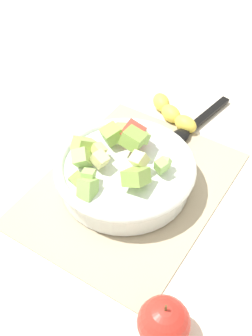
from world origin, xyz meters
TOP-DOWN VIEW (x-y plane):
  - ground_plane at (0.00, 0.00)m, footprint 2.40×2.40m
  - placemat at (0.00, 0.00)m, footprint 0.42×0.32m
  - salad_bowl at (0.00, 0.01)m, footprint 0.27×0.27m
  - serving_spoon at (0.22, -0.02)m, footprint 0.21×0.06m
  - whole_apple at (-0.22, -0.19)m, footprint 0.08×0.08m
  - banana_whole at (0.23, 0.03)m, footprint 0.09×0.15m

SIDE VIEW (x-z plane):
  - ground_plane at x=0.00m, z-range 0.00..0.00m
  - placemat at x=0.00m, z-range 0.00..0.01m
  - serving_spoon at x=0.22m, z-range 0.00..0.02m
  - banana_whole at x=0.23m, z-range 0.00..0.04m
  - whole_apple at x=-0.22m, z-range -0.01..0.08m
  - salad_bowl at x=0.00m, z-range -0.01..0.10m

